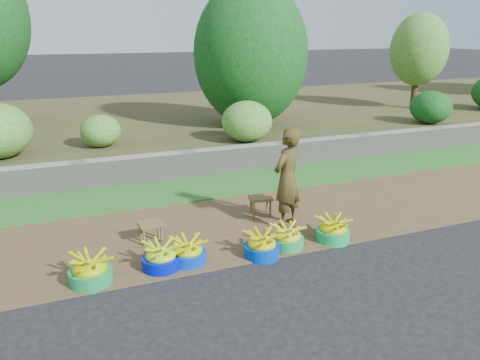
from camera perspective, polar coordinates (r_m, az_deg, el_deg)
name	(u,v)px	position (r m, az deg, el deg)	size (l,w,h in m)	color
ground_plane	(271,260)	(6.48, 3.76, -9.70)	(120.00, 120.00, 0.00)	black
dirt_shoulder	(237,225)	(7.51, -0.33, -5.54)	(80.00, 2.50, 0.02)	brown
grass_verge	(200,187)	(9.28, -4.84, -0.90)	(80.00, 1.50, 0.04)	#2B6D26
retaining_wall	(188,164)	(9.98, -6.31, 1.95)	(80.00, 0.35, 0.55)	gray
earth_bank	(145,124)	(14.65, -11.53, 6.73)	(80.00, 10.00, 0.50)	#424121
vegetation	(88,44)	(12.81, -17.99, 15.50)	(35.46, 7.61, 4.58)	#352816
basin_a	(90,271)	(6.12, -17.78, -10.49)	(0.53, 0.53, 0.39)	#178C45
basin_b	(161,257)	(6.26, -9.62, -9.29)	(0.50, 0.50, 0.37)	#000FBF
basin_c	(188,252)	(6.35, -6.35, -8.74)	(0.48, 0.48, 0.36)	#0232D7
basin_d	(262,246)	(6.49, 2.67, -8.01)	(0.49, 0.49, 0.36)	#0036B7
basin_e	(287,238)	(6.76, 5.76, -7.02)	(0.48, 0.48, 0.36)	green
basin_f	(333,230)	(7.08, 11.27, -6.04)	(0.50, 0.50, 0.37)	#15A156
stool_left	(151,226)	(6.97, -10.83, -5.58)	(0.36, 0.29, 0.30)	brown
stool_right	(261,201)	(7.79, 2.52, -2.53)	(0.42, 0.34, 0.33)	brown
vendor_woman	(287,178)	(7.24, 5.76, 0.21)	(0.58, 0.38, 1.58)	black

